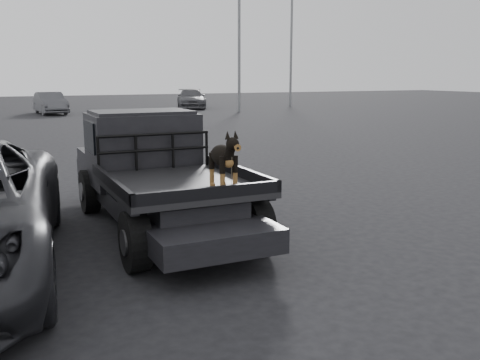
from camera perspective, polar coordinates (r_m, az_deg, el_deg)
name	(u,v)px	position (r m, az deg, el deg)	size (l,w,h in m)	color
ground	(254,273)	(6.65, 1.46, -9.91)	(120.00, 120.00, 0.00)	black
flatbed_ute	(160,200)	(8.50, -8.54, -2.09)	(2.00, 5.40, 0.92)	black
ute_cab	(142,136)	(9.25, -10.41, 4.59)	(1.72, 1.30, 0.88)	black
headache_rack	(155,152)	(8.55, -9.07, 2.99)	(1.80, 0.08, 0.55)	black
dog	(223,160)	(7.01, -1.81, 2.13)	(0.32, 0.60, 0.74)	black
distant_car_a	(50,103)	(35.20, -19.57, 7.74)	(1.42, 4.08, 1.34)	#47474C
distant_car_b	(191,99)	(39.15, -5.24, 8.63)	(1.92, 4.72, 1.37)	#48484D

